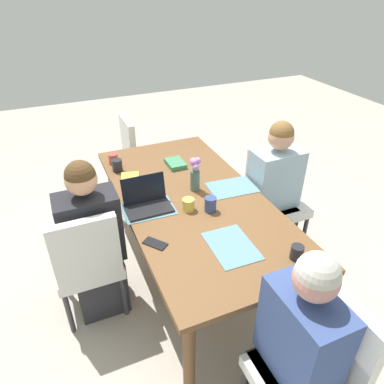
{
  "coord_description": "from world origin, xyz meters",
  "views": [
    {
      "loc": [
        2.02,
        -0.86,
        2.15
      ],
      "look_at": [
        0.0,
        0.0,
        0.77
      ],
      "focal_mm": 33.12,
      "sensor_mm": 36.0,
      "label": 1
    }
  ],
  "objects": [
    {
      "name": "chair_head_left_right_near",
      "position": [
        -1.31,
        -0.04,
        0.5
      ],
      "size": [
        0.44,
        0.44,
        0.9
      ],
      "color": "silver",
      "rests_on": "ground_plane"
    },
    {
      "name": "coffee_mug_far_left",
      "position": [
        0.84,
        0.3,
        0.77
      ],
      "size": [
        0.08,
        0.08,
        0.09
      ],
      "primitive_type": "cylinder",
      "color": "#232328",
      "rests_on": "dining_table"
    },
    {
      "name": "coffee_mug_near_left",
      "position": [
        0.2,
        0.05,
        0.77
      ],
      "size": [
        0.08,
        0.08,
        0.11
      ],
      "primitive_type": "cylinder",
      "color": "#33477A",
      "rests_on": "dining_table"
    },
    {
      "name": "dining_table",
      "position": [
        0.0,
        0.0,
        0.65
      ],
      "size": [
        2.06,
        1.0,
        0.72
      ],
      "color": "brown",
      "rests_on": "ground_plane"
    },
    {
      "name": "chair_head_right_left_mid",
      "position": [
        1.32,
        0.1,
        0.5
      ],
      "size": [
        0.44,
        0.44,
        0.9
      ],
      "color": "silver",
      "rests_on": "ground_plane"
    },
    {
      "name": "placemat_head_right_left_mid",
      "position": [
        0.59,
        0.01,
        0.72
      ],
      "size": [
        0.37,
        0.27,
        0.0
      ],
      "primitive_type": "cube",
      "rotation": [
        0.0,
        0.0,
        3.12
      ],
      "color": "slate",
      "rests_on": "dining_table"
    },
    {
      "name": "person_head_right_left_mid",
      "position": [
        1.26,
        0.02,
        0.53
      ],
      "size": [
        0.4,
        0.36,
        1.19
      ],
      "color": "#2D2D33",
      "rests_on": "ground_plane"
    },
    {
      "name": "phone_black",
      "position": [
        0.39,
        -0.41,
        0.73
      ],
      "size": [
        0.16,
        0.15,
        0.01
      ],
      "primitive_type": "cube",
      "rotation": [
        0.0,
        0.0,
        0.66
      ],
      "color": "black",
      "rests_on": "dining_table"
    },
    {
      "name": "person_near_left_far",
      "position": [
        0.04,
        -0.75,
        0.53
      ],
      "size": [
        0.36,
        0.4,
        1.19
      ],
      "color": "#2D2D33",
      "rests_on": "ground_plane"
    },
    {
      "name": "coffee_mug_near_right",
      "position": [
        -0.77,
        -0.41,
        0.77
      ],
      "size": [
        0.08,
        0.08,
        0.09
      ],
      "primitive_type": "cylinder",
      "color": "#AD3D38",
      "rests_on": "dining_table"
    },
    {
      "name": "coffee_mug_centre_left",
      "position": [
        -0.63,
        -0.41,
        0.77
      ],
      "size": [
        0.09,
        0.09,
        0.1
      ],
      "primitive_type": "cylinder",
      "color": "#232328",
      "rests_on": "dining_table"
    },
    {
      "name": "placemat_near_left_far",
      "position": [
        0.02,
        -0.34,
        0.72
      ],
      "size": [
        0.27,
        0.37,
        0.0
      ],
      "primitive_type": "cube",
      "rotation": [
        0.0,
        0.0,
        1.54
      ],
      "color": "slate",
      "rests_on": "dining_table"
    },
    {
      "name": "flower_vase",
      "position": [
        -0.1,
        0.07,
        0.86
      ],
      "size": [
        0.1,
        0.08,
        0.27
      ],
      "color": "#4C6B60",
      "rests_on": "dining_table"
    },
    {
      "name": "book_red_cover",
      "position": [
        -0.42,
        -0.36,
        0.74
      ],
      "size": [
        0.23,
        0.18,
        0.03
      ],
      "primitive_type": "cube",
      "rotation": [
        0.0,
        0.0,
        -0.24
      ],
      "color": "gold",
      "rests_on": "dining_table"
    },
    {
      "name": "person_far_left_near",
      "position": [
        -0.02,
        0.75,
        0.53
      ],
      "size": [
        0.36,
        0.4,
        1.19
      ],
      "color": "#2D2D33",
      "rests_on": "ground_plane"
    },
    {
      "name": "laptop_near_left_far",
      "position": [
        -0.01,
        -0.34,
        0.77
      ],
      "size": [
        0.22,
        0.32,
        0.21
      ],
      "color": "black",
      "rests_on": "dining_table"
    },
    {
      "name": "chair_far_left_near",
      "position": [
        -0.1,
        0.81,
        0.5
      ],
      "size": [
        0.44,
        0.44,
        0.9
      ],
      "color": "silver",
      "rests_on": "ground_plane"
    },
    {
      "name": "chair_near_left_far",
      "position": [
        0.12,
        -0.81,
        0.5
      ],
      "size": [
        0.44,
        0.44,
        0.9
      ],
      "color": "silver",
      "rests_on": "ground_plane"
    },
    {
      "name": "ground_plane",
      "position": [
        0.0,
        0.0,
        0.0
      ],
      "size": [
        10.0,
        10.0,
        0.0
      ],
      "primitive_type": "plane",
      "color": "#B2A899"
    },
    {
      "name": "placemat_far_left_near",
      "position": [
        -0.01,
        0.34,
        0.72
      ],
      "size": [
        0.28,
        0.38,
        0.0
      ],
      "primitive_type": "cube",
      "rotation": [
        0.0,
        0.0,
        -1.64
      ],
      "color": "slate",
      "rests_on": "dining_table"
    },
    {
      "name": "book_blue_cover",
      "position": [
        -0.53,
        0.07,
        0.74
      ],
      "size": [
        0.2,
        0.14,
        0.04
      ],
      "primitive_type": "cube",
      "rotation": [
        0.0,
        0.0,
        0.0
      ],
      "color": "#3D7F56",
      "rests_on": "dining_table"
    },
    {
      "name": "coffee_mug_centre_right",
      "position": [
        0.13,
        -0.08,
        0.76
      ],
      "size": [
        0.09,
        0.09,
        0.09
      ],
      "primitive_type": "cylinder",
      "color": "#DBC64C",
      "rests_on": "dining_table"
    }
  ]
}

